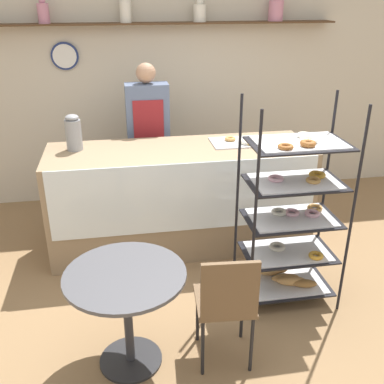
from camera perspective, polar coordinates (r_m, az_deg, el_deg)
name	(u,v)px	position (r m, az deg, el deg)	size (l,w,h in m)	color
ground_plane	(199,305)	(3.77, 0.93, -14.14)	(14.00, 14.00, 0.00)	olive
back_wall	(163,83)	(5.34, -3.65, 13.66)	(10.00, 0.30, 2.70)	beige
display_counter	(181,198)	(4.36, -1.45, -0.71)	(2.47, 0.79, 1.00)	#937A5B
pastry_rack	(291,222)	(3.58, 12.47, -3.79)	(0.76, 0.49, 1.66)	black
person_worker	(148,137)	(4.81, -5.55, 6.94)	(0.44, 0.23, 1.69)	#282833
cafe_table	(126,296)	(2.99, -8.33, -12.94)	(0.78, 0.78, 0.72)	#262628
cafe_chair	(227,300)	(2.96, 4.44, -13.46)	(0.41, 0.41, 0.88)	black
coffee_carafe	(73,133)	(4.23, -14.82, 7.28)	(0.14, 0.14, 0.33)	gray
donut_tray_counter	(242,142)	(4.34, 6.43, 6.37)	(0.51, 0.36, 0.05)	silver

